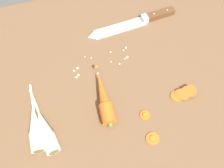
{
  "coord_description": "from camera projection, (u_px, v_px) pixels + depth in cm",
  "views": [
    {
      "loc": [
        -10.88,
        -36.15,
        64.81
      ],
      "look_at": [
        0.0,
        -2.0,
        1.5
      ],
      "focal_mm": 37.35,
      "sensor_mm": 36.0,
      "label": 1
    }
  ],
  "objects": [
    {
      "name": "parsnip_mid_left",
      "position": [
        35.0,
        127.0,
        0.65
      ],
      "size": [
        4.19,
        21.9,
        4.0
      ],
      "color": "silver",
      "rests_on": "ground_plane"
    },
    {
      "name": "chefs_knife",
      "position": [
        131.0,
        24.0,
        0.86
      ],
      "size": [
        34.85,
        5.77,
        4.18
      ],
      "color": "silver",
      "rests_on": "ground_plane"
    },
    {
      "name": "parsnip_front",
      "position": [
        45.0,
        130.0,
        0.65
      ],
      "size": [
        6.23,
        21.72,
        4.0
      ],
      "color": "silver",
      "rests_on": "ground_plane"
    },
    {
      "name": "carrot_slice_stray_mid",
      "position": [
        145.0,
        115.0,
        0.69
      ],
      "size": [
        3.09,
        3.09,
        0.7
      ],
      "color": "#D6601E",
      "rests_on": "ground_plane"
    },
    {
      "name": "mince_crumbs",
      "position": [
        100.0,
        63.0,
        0.78
      ],
      "size": [
        20.24,
        8.23,
        0.88
      ],
      "color": "silver",
      "rests_on": "ground_plane"
    },
    {
      "name": "carrot_slice_stack",
      "position": [
        184.0,
        94.0,
        0.72
      ],
      "size": [
        8.04,
        4.2,
        2.74
      ],
      "color": "#D6601E",
      "rests_on": "ground_plane"
    },
    {
      "name": "carrot_slice_stray_near",
      "position": [
        153.0,
        138.0,
        0.65
      ],
      "size": [
        3.76,
        3.76,
        0.7
      ],
      "color": "#D6601E",
      "rests_on": "ground_plane"
    },
    {
      "name": "whole_carrot",
      "position": [
        104.0,
        99.0,
        0.7
      ],
      "size": [
        5.34,
        21.37,
        4.2
      ],
      "color": "#D6601E",
      "rests_on": "ground_plane"
    },
    {
      "name": "ground_plane",
      "position": [
        110.0,
        84.0,
        0.77
      ],
      "size": [
        120.0,
        90.0,
        4.0
      ],
      "primitive_type": "cube",
      "color": "brown"
    }
  ]
}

